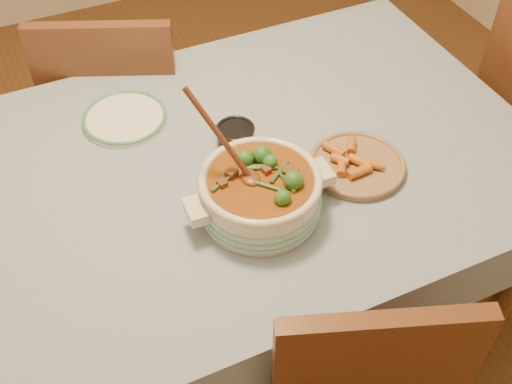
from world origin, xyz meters
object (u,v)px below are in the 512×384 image
white_plate (125,118)px  condiment_bowl (235,134)px  dining_table (226,188)px  stew_casserole (260,191)px  fried_plate (357,164)px  chair_far (121,109)px

white_plate → condiment_bowl: bearing=-41.0°
dining_table → white_plate: white_plate is taller
stew_casserole → condiment_bowl: 0.26m
white_plate → fried_plate: 0.65m
fried_plate → chair_far: chair_far is taller
condiment_bowl → fried_plate: (0.25, -0.22, -0.01)m
stew_casserole → condiment_bowl: bearing=79.7°
dining_table → condiment_bowl: size_ratio=13.89×
dining_table → stew_casserole: 0.25m
white_plate → dining_table: bearing=-55.8°
fried_plate → chair_far: 0.93m
condiment_bowl → chair_far: bearing=108.8°
condiment_bowl → chair_far: 0.65m
chair_far → stew_casserole: bearing=123.1°
condiment_bowl → dining_table: bearing=-134.0°
chair_far → dining_table: bearing=125.0°
stew_casserole → white_plate: bearing=113.1°
dining_table → stew_casserole: (0.01, -0.19, 0.16)m
white_plate → fried_plate: size_ratio=0.92×
stew_casserole → condiment_bowl: size_ratio=3.02×
dining_table → chair_far: bearing=102.1°
dining_table → chair_far: (-0.13, 0.62, -0.14)m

